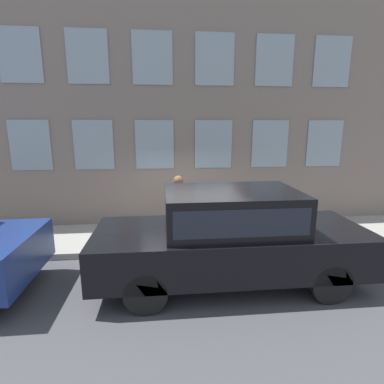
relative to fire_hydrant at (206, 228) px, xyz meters
The scene contains 6 objects.
ground_plane 0.85m from the fire_hydrant, 140.13° to the left, with size 80.00×80.00×0.00m, color #47474C.
sidewalk 0.85m from the fire_hydrant, 36.59° to the left, with size 2.21×60.00×0.16m.
building_facade 3.58m from the fire_hydrant, 13.29° to the left, with size 0.33×40.00×7.12m.
fire_hydrant is the anchor object (origin of this frame).
person 1.05m from the fire_hydrant, 56.34° to the left, with size 0.41×0.27×1.69m.
parked_car_black_near 1.99m from the fire_hydrant, behind, with size 1.99×5.34×1.94m.
Camera 1 is at (-6.91, 0.67, 3.16)m, focal length 28.00 mm.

